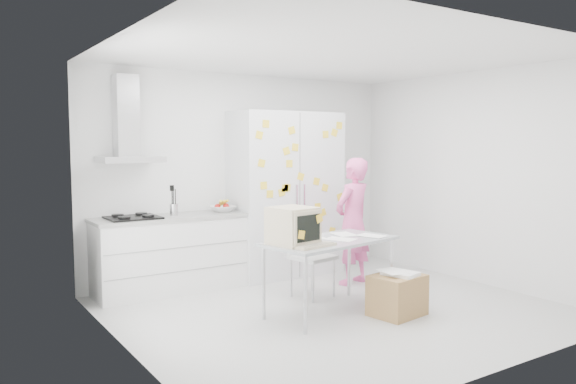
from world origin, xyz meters
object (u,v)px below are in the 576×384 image
person (353,221)px  cardboard_box (397,294)px  desk (307,233)px  chair (308,250)px

person → cardboard_box: (-0.46, -1.28, -0.58)m
person → desk: (-1.30, -0.84, 0.07)m
person → chair: person is taller
desk → chair: bearing=44.5°
desk → cardboard_box: (0.83, -0.44, -0.66)m
chair → cardboard_box: size_ratio=1.65×
person → chair: (-0.80, -0.14, -0.26)m
cardboard_box → desk: bearing=152.0°
desk → cardboard_box: desk is taller
person → desk: bearing=18.3°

